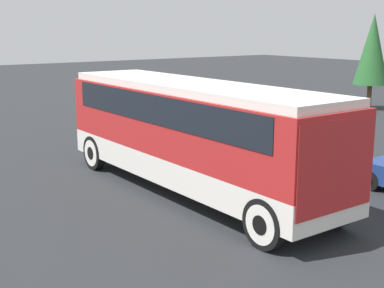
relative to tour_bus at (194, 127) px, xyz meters
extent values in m
plane|color=#26282B|center=(-0.10, 0.00, -2.01)|extent=(120.00, 120.00, 0.00)
cube|color=silver|center=(-0.10, 0.00, -1.12)|extent=(10.65, 2.58, 0.78)
cube|color=red|center=(-0.10, 0.00, 0.18)|extent=(10.65, 2.58, 1.82)
cube|color=black|center=(-0.10, 0.00, 0.63)|extent=(9.37, 2.62, 0.82)
cube|color=silver|center=(-0.10, 0.00, 1.20)|extent=(10.43, 2.38, 0.22)
cube|color=red|center=(5.08, 0.00, -0.08)|extent=(0.36, 2.48, 2.08)
cylinder|color=black|center=(4.28, -1.18, -1.42)|extent=(1.19, 0.28, 1.19)
cylinder|color=silver|center=(4.28, -1.18, -1.42)|extent=(0.92, 0.30, 0.92)
cylinder|color=black|center=(4.28, -1.18, -1.42)|extent=(0.45, 0.32, 0.45)
cylinder|color=black|center=(4.28, 1.18, -1.42)|extent=(1.19, 0.28, 1.19)
cylinder|color=silver|center=(4.28, 1.18, -1.42)|extent=(0.92, 0.30, 0.92)
cylinder|color=black|center=(4.28, 1.18, -1.42)|extent=(0.45, 0.32, 0.45)
cylinder|color=black|center=(-4.29, -1.18, -1.42)|extent=(1.19, 0.28, 1.19)
cylinder|color=silver|center=(-4.29, -1.18, -1.42)|extent=(0.92, 0.30, 0.92)
cylinder|color=black|center=(-4.29, -1.18, -1.42)|extent=(0.45, 0.32, 0.45)
cylinder|color=black|center=(-4.29, 1.18, -1.42)|extent=(1.19, 0.28, 1.19)
cylinder|color=silver|center=(-4.29, 1.18, -1.42)|extent=(0.92, 0.30, 0.92)
cylinder|color=black|center=(-4.29, 1.18, -1.42)|extent=(0.45, 0.32, 0.45)
cube|color=#2D5638|center=(-5.30, 6.81, -1.47)|extent=(4.56, 1.73, 0.61)
cube|color=black|center=(-5.49, 6.81, -0.90)|extent=(2.37, 1.56, 0.52)
cylinder|color=black|center=(-3.46, 6.03, -1.70)|extent=(0.62, 0.22, 0.62)
cylinder|color=black|center=(-3.46, 6.03, -1.70)|extent=(0.24, 0.26, 0.24)
cylinder|color=black|center=(-3.46, 7.58, -1.70)|extent=(0.62, 0.22, 0.62)
cylinder|color=black|center=(-3.46, 7.58, -1.70)|extent=(0.24, 0.26, 0.24)
cylinder|color=black|center=(-7.15, 6.03, -1.70)|extent=(0.62, 0.22, 0.62)
cylinder|color=black|center=(-7.15, 6.03, -1.70)|extent=(0.24, 0.26, 0.24)
cylinder|color=black|center=(-7.15, 7.58, -1.70)|extent=(0.62, 0.22, 0.62)
cylinder|color=black|center=(-7.15, 7.58, -1.70)|extent=(0.24, 0.26, 0.24)
cylinder|color=black|center=(2.96, 4.57, -1.71)|extent=(0.61, 0.22, 0.61)
cylinder|color=black|center=(2.96, 4.57, -1.71)|extent=(0.23, 0.26, 0.23)
cylinder|color=brown|center=(-7.42, 18.69, -1.26)|extent=(0.28, 0.28, 1.51)
cone|color=#28602D|center=(-7.42, 18.69, 1.60)|extent=(2.06, 2.06, 4.20)
camera|label=1|loc=(12.43, -9.12, 2.87)|focal=50.00mm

